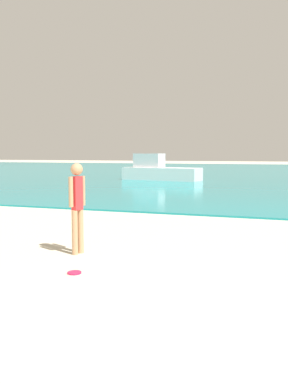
# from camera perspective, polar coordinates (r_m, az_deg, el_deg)

# --- Properties ---
(water) EXTENTS (160.00, 60.00, 0.06)m
(water) POSITION_cam_1_polar(r_m,az_deg,el_deg) (42.14, 14.86, 2.74)
(water) COLOR teal
(water) RESTS_ON ground
(person_standing) EXTENTS (0.23, 0.38, 1.71)m
(person_standing) POSITION_cam_1_polar(r_m,az_deg,el_deg) (7.67, -9.39, -1.50)
(person_standing) COLOR tan
(person_standing) RESTS_ON ground
(frisbee) EXTENTS (0.22, 0.22, 0.03)m
(frisbee) POSITION_cam_1_polar(r_m,az_deg,el_deg) (6.61, -9.79, -11.14)
(frisbee) COLOR #E51E4C
(frisbee) RESTS_ON ground
(boat_near) EXTENTS (5.56, 2.44, 1.83)m
(boat_near) POSITION_cam_1_polar(r_m,az_deg,el_deg) (28.04, 2.12, 3.00)
(boat_near) COLOR white
(boat_near) RESTS_ON water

